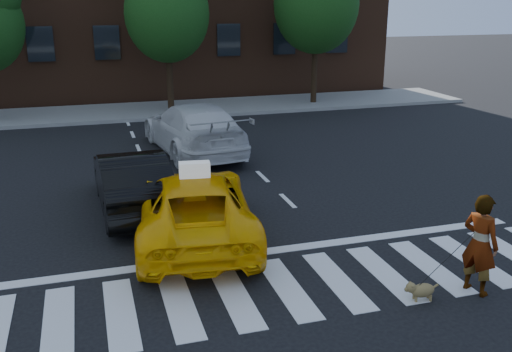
{
  "coord_description": "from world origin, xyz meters",
  "views": [
    {
      "loc": [
        -3.27,
        -8.78,
        5.12
      ],
      "look_at": [
        0.42,
        3.38,
        1.1
      ],
      "focal_mm": 40.0,
      "sensor_mm": 36.0,
      "label": 1
    }
  ],
  "objects_px": {
    "dog": "(420,290)",
    "white_suv": "(194,128)",
    "black_sedan": "(132,181)",
    "tree_mid": "(167,3)",
    "woman": "(480,244)",
    "taxi": "(194,206)"
  },
  "relations": [
    {
      "from": "tree_mid",
      "to": "woman",
      "type": "distance_m",
      "value": 18.71
    },
    {
      "from": "dog",
      "to": "taxi",
      "type": "bearing_deg",
      "value": 140.69
    },
    {
      "from": "tree_mid",
      "to": "white_suv",
      "type": "distance_m",
      "value": 8.13
    },
    {
      "from": "white_suv",
      "to": "woman",
      "type": "bearing_deg",
      "value": 98.61
    },
    {
      "from": "tree_mid",
      "to": "taxi",
      "type": "height_order",
      "value": "tree_mid"
    },
    {
      "from": "taxi",
      "to": "dog",
      "type": "distance_m",
      "value": 5.1
    },
    {
      "from": "woman",
      "to": "white_suv",
      "type": "bearing_deg",
      "value": -5.39
    },
    {
      "from": "white_suv",
      "to": "black_sedan",
      "type": "bearing_deg",
      "value": 56.51
    },
    {
      "from": "black_sedan",
      "to": "woman",
      "type": "height_order",
      "value": "woman"
    },
    {
      "from": "woman",
      "to": "tree_mid",
      "type": "bearing_deg",
      "value": -12.26
    },
    {
      "from": "dog",
      "to": "white_suv",
      "type": "bearing_deg",
      "value": 110.57
    },
    {
      "from": "black_sedan",
      "to": "woman",
      "type": "relative_size",
      "value": 2.44
    },
    {
      "from": "taxi",
      "to": "white_suv",
      "type": "xyz_separation_m",
      "value": [
        1.37,
        7.13,
        0.12
      ]
    },
    {
      "from": "taxi",
      "to": "black_sedan",
      "type": "height_order",
      "value": "black_sedan"
    },
    {
      "from": "white_suv",
      "to": "dog",
      "type": "xyz_separation_m",
      "value": [
        1.88,
        -11.02,
        -0.64
      ]
    },
    {
      "from": "taxi",
      "to": "black_sedan",
      "type": "bearing_deg",
      "value": -54.89
    },
    {
      "from": "taxi",
      "to": "dog",
      "type": "bearing_deg",
      "value": 136.98
    },
    {
      "from": "taxi",
      "to": "woman",
      "type": "relative_size",
      "value": 2.82
    },
    {
      "from": "tree_mid",
      "to": "dog",
      "type": "relative_size",
      "value": 11.45
    },
    {
      "from": "tree_mid",
      "to": "dog",
      "type": "distance_m",
      "value": 18.74
    },
    {
      "from": "black_sedan",
      "to": "dog",
      "type": "relative_size",
      "value": 7.36
    },
    {
      "from": "woman",
      "to": "dog",
      "type": "height_order",
      "value": "woman"
    }
  ]
}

